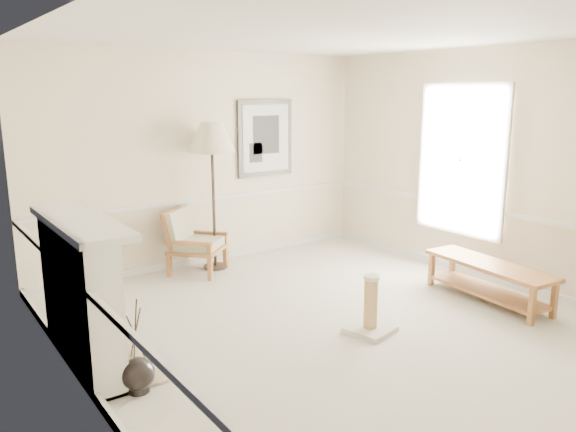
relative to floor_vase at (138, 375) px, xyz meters
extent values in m
plane|color=silver|center=(2.15, 0.14, -0.14)|extent=(5.50, 5.50, 0.00)
cube|color=beige|center=(2.15, 2.89, 1.31)|extent=(5.00, 0.04, 2.90)
cube|color=beige|center=(-0.35, 0.14, 1.31)|extent=(0.04, 5.50, 2.90)
cube|color=beige|center=(4.65, 0.14, 1.31)|extent=(0.04, 5.50, 2.90)
cube|color=white|center=(2.15, 0.14, 2.76)|extent=(5.00, 5.50, 0.04)
cube|color=white|center=(2.15, 2.87, -0.09)|extent=(4.95, 0.04, 0.10)
cube|color=white|center=(2.15, 2.87, 0.76)|extent=(4.95, 0.04, 0.05)
cube|color=white|center=(4.61, 0.54, 1.36)|extent=(0.03, 1.20, 1.80)
cube|color=white|center=(4.60, 0.54, 1.36)|extent=(0.05, 1.34, 1.94)
cube|color=black|center=(3.10, 2.86, 1.56)|extent=(0.92, 0.04, 1.10)
cube|color=white|center=(3.10, 2.84, 1.56)|extent=(0.78, 0.01, 0.96)
cube|color=black|center=(3.10, 2.83, 1.61)|extent=(0.45, 0.01, 0.55)
cube|color=white|center=(-0.21, 0.74, 0.48)|extent=(0.28, 1.50, 1.25)
cube|color=white|center=(-0.16, 0.74, 1.14)|extent=(0.46, 1.64, 0.06)
cube|color=#C6B28E|center=(-0.07, 0.74, 0.41)|extent=(0.02, 1.05, 0.95)
cube|color=black|center=(-0.06, 0.74, 0.28)|extent=(0.02, 0.62, 0.58)
cube|color=#C98E43|center=(-0.05, 0.74, 0.02)|extent=(0.01, 0.66, 0.05)
cube|color=#C6B28E|center=(-0.05, 0.74, -0.13)|extent=(0.60, 1.50, 0.03)
sphere|color=black|center=(0.00, 0.00, 0.01)|extent=(0.27, 0.27, 0.27)
cylinder|color=black|center=(0.00, 0.00, -0.11)|extent=(0.17, 0.17, 0.08)
cylinder|color=black|center=(0.00, 0.00, 0.36)|extent=(0.09, 0.09, 0.42)
cylinder|color=black|center=(0.00, 0.00, 0.33)|extent=(0.11, 0.10, 0.35)
cylinder|color=black|center=(0.00, 0.00, 0.39)|extent=(0.05, 0.05, 0.50)
cube|color=brown|center=(1.75, 2.11, 0.03)|extent=(0.08, 0.08, 0.35)
cube|color=brown|center=(1.38, 2.54, 0.03)|extent=(0.08, 0.08, 0.35)
cube|color=brown|center=(2.18, 2.48, 0.03)|extent=(0.08, 0.08, 0.35)
cube|color=brown|center=(1.81, 2.91, 0.03)|extent=(0.08, 0.08, 0.35)
cube|color=brown|center=(1.78, 2.51, 0.17)|extent=(0.90, 0.90, 0.05)
cube|color=brown|center=(1.59, 2.73, 0.46)|extent=(0.58, 0.53, 0.50)
cube|color=brown|center=(1.57, 2.32, 0.33)|extent=(0.46, 0.52, 0.05)
cube|color=brown|center=(2.00, 2.69, 0.33)|extent=(0.46, 0.52, 0.05)
cube|color=white|center=(1.78, 2.51, 0.26)|extent=(0.82, 0.82, 0.11)
cube|color=white|center=(1.63, 2.69, 0.47)|extent=(0.56, 0.52, 0.45)
cylinder|color=black|center=(2.06, 2.54, -0.13)|extent=(0.32, 0.32, 0.03)
cylinder|color=black|center=(2.06, 2.54, 0.77)|extent=(0.04, 0.04, 1.78)
cone|color=#FBF3C9|center=(2.06, 2.54, 1.63)|extent=(0.74, 0.74, 0.39)
cube|color=brown|center=(4.02, -0.38, 0.28)|extent=(0.62, 1.61, 0.04)
cube|color=brown|center=(4.02, -0.38, -0.03)|extent=(0.54, 1.49, 0.03)
cube|color=brown|center=(3.77, -1.08, 0.06)|extent=(0.06, 0.06, 0.40)
cube|color=brown|center=(4.13, -1.11, 0.06)|extent=(0.06, 0.06, 0.40)
cube|color=brown|center=(3.91, 0.35, 0.06)|extent=(0.06, 0.06, 0.40)
cube|color=brown|center=(4.27, 0.32, 0.06)|extent=(0.06, 0.06, 0.40)
cube|color=beige|center=(2.31, -0.24, -0.12)|extent=(0.50, 0.50, 0.05)
cylinder|color=tan|center=(2.31, -0.24, 0.16)|extent=(0.14, 0.14, 0.50)
cylinder|color=beige|center=(2.31, -0.24, 0.43)|extent=(0.16, 0.16, 0.04)
camera|label=1|loc=(-1.40, -4.03, 2.20)|focal=35.00mm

